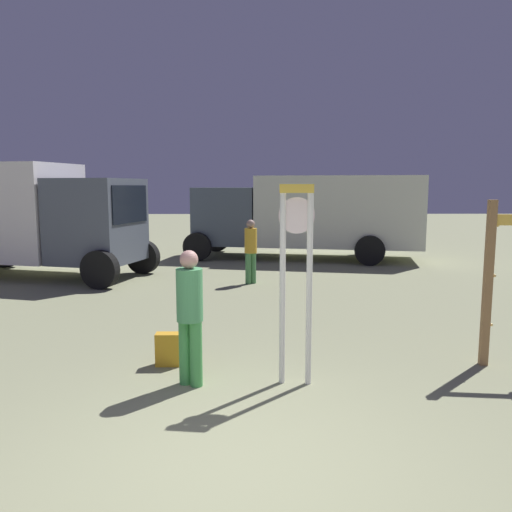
{
  "coord_description": "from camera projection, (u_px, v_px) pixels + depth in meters",
  "views": [
    {
      "loc": [
        0.15,
        -3.9,
        2.34
      ],
      "look_at": [
        0.28,
        4.45,
        1.2
      ],
      "focal_mm": 35.83,
      "sensor_mm": 36.0,
      "label": 1
    }
  ],
  "objects": [
    {
      "name": "person_distant",
      "position": [
        251.0,
        248.0,
        12.28
      ],
      "size": [
        0.3,
        0.3,
        1.55
      ],
      "color": "#47874B",
      "rests_on": "ground_plane"
    },
    {
      "name": "box_truck_near",
      "position": [
        19.0,
        215.0,
        13.31
      ],
      "size": [
        6.72,
        3.85,
        2.92
      ],
      "color": "silver",
      "rests_on": "ground_plane"
    },
    {
      "name": "box_truck_far",
      "position": [
        311.0,
        213.0,
        16.56
      ],
      "size": [
        7.73,
        3.92,
        2.67
      ],
      "color": "silver",
      "rests_on": "ground_plane"
    },
    {
      "name": "ground_plane",
      "position": [
        230.0,
        474.0,
        4.18
      ],
      "size": [
        80.0,
        80.0,
        0.0
      ],
      "primitive_type": "plane",
      "color": "gray"
    },
    {
      "name": "backpack",
      "position": [
        168.0,
        349.0,
        6.72
      ],
      "size": [
        0.33,
        0.22,
        0.43
      ],
      "color": "gold",
      "rests_on": "ground_plane"
    },
    {
      "name": "standing_clock",
      "position": [
        296.0,
        264.0,
        5.94
      ],
      "size": [
        0.42,
        0.14,
        2.37
      ],
      "color": "white",
      "rests_on": "ground_plane"
    },
    {
      "name": "person_near_clock",
      "position": [
        190.0,
        311.0,
        5.95
      ],
      "size": [
        0.31,
        0.31,
        1.61
      ],
      "color": "#439B4C",
      "rests_on": "ground_plane"
    }
  ]
}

